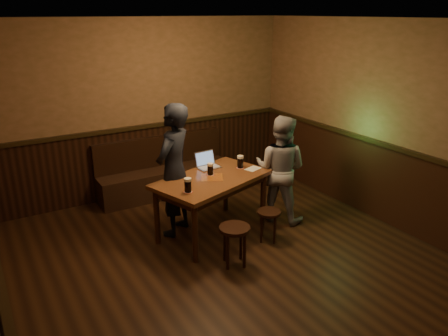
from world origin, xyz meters
name	(u,v)px	position (x,y,z in m)	size (l,w,h in m)	color
room	(239,173)	(0.00, 0.22, 1.20)	(5.04, 6.04, 2.84)	black
bench	(164,176)	(0.17, 2.75, 0.31)	(2.20, 0.50, 0.95)	black
pub_table	(212,185)	(0.17, 1.13, 0.71)	(1.72, 1.29, 0.82)	#553618
stool_left	(235,234)	(0.01, 0.31, 0.40)	(0.49, 0.49, 0.50)	black
stool_right	(269,217)	(0.71, 0.57, 0.34)	(0.34, 0.34, 0.42)	black
pint_left	(188,185)	(-0.32, 0.85, 0.91)	(0.12, 0.12, 0.18)	#A32614
pint_mid	(210,169)	(0.20, 1.21, 0.90)	(0.11, 0.11, 0.17)	#A32614
pint_right	(240,162)	(0.69, 1.24, 0.91)	(0.12, 0.12, 0.18)	#A32614
laptop	(207,163)	(0.31, 1.51, 0.87)	(0.32, 0.27, 0.22)	silver
menu	(253,169)	(0.82, 1.12, 0.82)	(0.22, 0.15, 0.00)	silver
person_suit	(174,170)	(-0.23, 1.43, 0.90)	(0.65, 0.43, 1.79)	black
person_grey	(280,169)	(1.22, 1.02, 0.77)	(0.75, 0.58, 1.54)	gray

